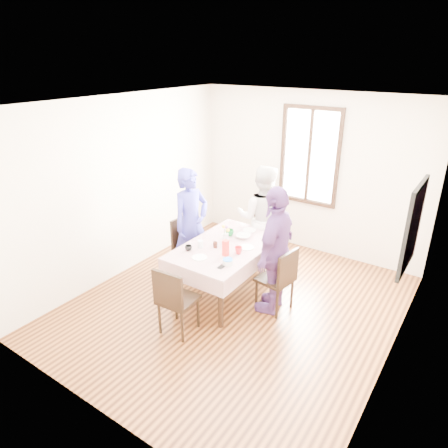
{
  "coord_description": "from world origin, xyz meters",
  "views": [
    {
      "loc": [
        2.51,
        -3.97,
        3.22
      ],
      "look_at": [
        -0.29,
        0.15,
        1.1
      ],
      "focal_mm": 32.35,
      "sensor_mm": 36.0,
      "label": 1
    }
  ],
  "objects_px": {
    "dining_table": "(226,270)",
    "person_far": "(262,217)",
    "chair_far": "(262,239)",
    "person_right": "(275,250)",
    "chair_left": "(191,248)",
    "person_left": "(191,224)",
    "chair_right": "(275,279)",
    "chair_near": "(178,299)"
  },
  "relations": [
    {
      "from": "chair_right",
      "to": "person_right",
      "type": "bearing_deg",
      "value": 98.33
    },
    {
      "from": "chair_left",
      "to": "person_left",
      "type": "bearing_deg",
      "value": 95.08
    },
    {
      "from": "chair_near",
      "to": "chair_left",
      "type": "bearing_deg",
      "value": 118.41
    },
    {
      "from": "chair_left",
      "to": "chair_near",
      "type": "xyz_separation_m",
      "value": [
        0.75,
        -1.19,
        0.0
      ]
    },
    {
      "from": "chair_left",
      "to": "person_right",
      "type": "bearing_deg",
      "value": 91.43
    },
    {
      "from": "chair_far",
      "to": "person_left",
      "type": "height_order",
      "value": "person_left"
    },
    {
      "from": "chair_left",
      "to": "dining_table",
      "type": "bearing_deg",
      "value": 84.38
    },
    {
      "from": "chair_near",
      "to": "person_left",
      "type": "relative_size",
      "value": 0.53
    },
    {
      "from": "chair_near",
      "to": "person_far",
      "type": "relative_size",
      "value": 0.54
    },
    {
      "from": "dining_table",
      "to": "chair_left",
      "type": "xyz_separation_m",
      "value": [
        -0.75,
        0.14,
        0.08
      ]
    },
    {
      "from": "dining_table",
      "to": "chair_near",
      "type": "xyz_separation_m",
      "value": [
        0.0,
        -1.04,
        0.08
      ]
    },
    {
      "from": "chair_far",
      "to": "chair_near",
      "type": "relative_size",
      "value": 1.0
    },
    {
      "from": "person_right",
      "to": "chair_far",
      "type": "bearing_deg",
      "value": -149.99
    },
    {
      "from": "person_far",
      "to": "chair_near",
      "type": "bearing_deg",
      "value": 69.47
    },
    {
      "from": "dining_table",
      "to": "chair_near",
      "type": "bearing_deg",
      "value": -90.0
    },
    {
      "from": "chair_far",
      "to": "chair_near",
      "type": "distance_m",
      "value": 2.09
    },
    {
      "from": "dining_table",
      "to": "person_far",
      "type": "xyz_separation_m",
      "value": [
        0.0,
        1.02,
        0.46
      ]
    },
    {
      "from": "person_left",
      "to": "person_right",
      "type": "distance_m",
      "value": 1.47
    },
    {
      "from": "chair_far",
      "to": "person_far",
      "type": "distance_m",
      "value": 0.39
    },
    {
      "from": "chair_right",
      "to": "person_right",
      "type": "xyz_separation_m",
      "value": [
        -0.02,
        0.0,
        0.41
      ]
    },
    {
      "from": "dining_table",
      "to": "chair_near",
      "type": "height_order",
      "value": "chair_near"
    },
    {
      "from": "chair_right",
      "to": "person_left",
      "type": "relative_size",
      "value": 0.53
    },
    {
      "from": "chair_right",
      "to": "chair_far",
      "type": "xyz_separation_m",
      "value": [
        -0.75,
        1.0,
        0.0
      ]
    },
    {
      "from": "chair_left",
      "to": "person_left",
      "type": "distance_m",
      "value": 0.4
    },
    {
      "from": "dining_table",
      "to": "chair_near",
      "type": "relative_size",
      "value": 1.67
    },
    {
      "from": "dining_table",
      "to": "chair_left",
      "type": "distance_m",
      "value": 0.77
    },
    {
      "from": "person_right",
      "to": "chair_right",
      "type": "bearing_deg",
      "value": 83.66
    },
    {
      "from": "dining_table",
      "to": "chair_right",
      "type": "bearing_deg",
      "value": 3.6
    },
    {
      "from": "person_far",
      "to": "chair_right",
      "type": "bearing_deg",
      "value": 107.09
    },
    {
      "from": "chair_right",
      "to": "person_far",
      "type": "distance_m",
      "value": 1.29
    },
    {
      "from": "person_far",
      "to": "person_right",
      "type": "xyz_separation_m",
      "value": [
        0.73,
        -0.98,
        0.03
      ]
    },
    {
      "from": "chair_left",
      "to": "person_far",
      "type": "distance_m",
      "value": 1.22
    },
    {
      "from": "person_far",
      "to": "person_right",
      "type": "height_order",
      "value": "person_right"
    },
    {
      "from": "chair_far",
      "to": "person_left",
      "type": "relative_size",
      "value": 0.53
    },
    {
      "from": "dining_table",
      "to": "chair_right",
      "type": "xyz_separation_m",
      "value": [
        0.75,
        0.05,
        0.08
      ]
    },
    {
      "from": "chair_near",
      "to": "person_right",
      "type": "bearing_deg",
      "value": 52.1
    },
    {
      "from": "chair_right",
      "to": "person_left",
      "type": "bearing_deg",
      "value": 94.68
    },
    {
      "from": "chair_far",
      "to": "chair_near",
      "type": "bearing_deg",
      "value": 80.26
    },
    {
      "from": "person_far",
      "to": "person_right",
      "type": "relative_size",
      "value": 0.97
    },
    {
      "from": "dining_table",
      "to": "person_left",
      "type": "bearing_deg",
      "value": 169.01
    },
    {
      "from": "chair_right",
      "to": "person_left",
      "type": "xyz_separation_m",
      "value": [
        -1.49,
        0.09,
        0.4
      ]
    },
    {
      "from": "chair_left",
      "to": "person_right",
      "type": "height_order",
      "value": "person_right"
    }
  ]
}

